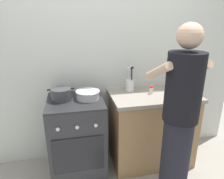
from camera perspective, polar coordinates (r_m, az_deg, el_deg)
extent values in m
plane|color=gray|center=(2.58, -0.59, -22.47)|extent=(6.00, 6.00, 0.00)
cube|color=silver|center=(2.51, 1.60, 8.44)|extent=(3.20, 0.10, 2.50)
cube|color=#99724C|center=(2.58, 10.98, -11.06)|extent=(0.96, 0.56, 0.86)
cube|color=gray|center=(2.39, 11.65, -1.69)|extent=(1.00, 0.60, 0.04)
cube|color=#2D2D33|center=(2.41, -9.76, -13.11)|extent=(0.60, 0.60, 0.88)
cube|color=#232326|center=(2.21, -10.40, -3.15)|extent=(0.60, 0.60, 0.02)
cube|color=black|center=(2.17, -9.34, -17.81)|extent=(0.51, 0.01, 0.40)
cylinder|color=silver|center=(1.99, -15.09, -10.83)|extent=(0.04, 0.01, 0.04)
cylinder|color=silver|center=(1.99, -9.83, -10.51)|extent=(0.04, 0.01, 0.04)
cylinder|color=silver|center=(2.00, -4.60, -10.10)|extent=(0.04, 0.01, 0.04)
cylinder|color=#38383D|center=(2.20, -14.17, -1.35)|extent=(0.21, 0.21, 0.13)
cube|color=black|center=(2.19, -17.45, -0.12)|extent=(0.04, 0.02, 0.01)
cube|color=black|center=(2.18, -11.13, 0.31)|extent=(0.04, 0.02, 0.01)
cylinder|color=#B7B7BC|center=(2.20, -6.85, -1.50)|extent=(0.25, 0.25, 0.09)
torus|color=#B7B7BC|center=(2.18, -6.89, -0.50)|extent=(0.26, 0.26, 0.01)
cylinder|color=silver|center=(2.43, 5.11, 1.19)|extent=(0.10, 0.10, 0.14)
cylinder|color=black|center=(2.39, 5.67, 2.87)|extent=(0.04, 0.04, 0.26)
sphere|color=black|center=(2.36, 5.78, 6.16)|extent=(0.03, 0.03, 0.03)
cylinder|color=black|center=(2.43, 5.30, 2.91)|extent=(0.03, 0.02, 0.23)
sphere|color=black|center=(2.40, 5.39, 5.83)|extent=(0.03, 0.03, 0.03)
cylinder|color=#B7BABF|center=(2.43, 5.41, 2.89)|extent=(0.05, 0.04, 0.23)
sphere|color=#B7BABF|center=(2.40, 5.50, 5.74)|extent=(0.03, 0.03, 0.03)
cylinder|color=silver|center=(2.42, 4.63, 2.93)|extent=(0.03, 0.02, 0.24)
sphere|color=silver|center=(2.39, 4.71, 5.97)|extent=(0.03, 0.03, 0.03)
cylinder|color=silver|center=(2.40, 5.27, 3.06)|extent=(0.05, 0.05, 0.28)
sphere|color=silver|center=(2.37, 5.38, 6.51)|extent=(0.03, 0.03, 0.03)
cylinder|color=silver|center=(2.38, 11.08, -0.31)|extent=(0.04, 0.04, 0.07)
cylinder|color=red|center=(2.37, 11.15, 0.74)|extent=(0.04, 0.04, 0.02)
cylinder|color=gold|center=(2.47, 16.86, 1.50)|extent=(0.06, 0.06, 0.20)
cylinder|color=gold|center=(2.44, 17.12, 4.16)|extent=(0.03, 0.03, 0.04)
cylinder|color=black|center=(2.43, 17.18, 4.75)|extent=(0.03, 0.03, 0.02)
cylinder|color=black|center=(2.09, 17.23, -19.10)|extent=(0.26, 0.26, 0.90)
cylinder|color=black|center=(1.74, 19.59, 0.51)|extent=(0.30, 0.30, 0.58)
sphere|color=#D3AA8C|center=(1.67, 21.18, 13.98)|extent=(0.20, 0.20, 0.20)
cylinder|color=#D3AA8C|center=(1.76, 12.88, 5.00)|extent=(0.07, 0.41, 0.24)
cylinder|color=#D3AA8C|center=(1.92, 22.21, 5.25)|extent=(0.07, 0.41, 0.24)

